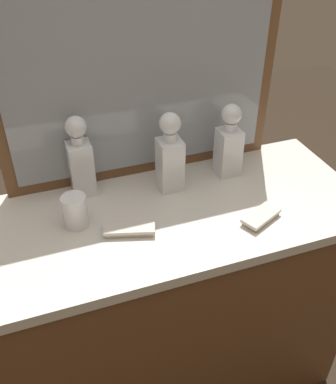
% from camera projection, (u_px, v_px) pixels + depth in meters
% --- Properties ---
extents(ground_plane, '(6.00, 6.00, 0.00)m').
position_uv_depth(ground_plane, '(168.00, 372.00, 1.95)').
color(ground_plane, '#2D2319').
extents(dresser, '(1.31, 0.55, 0.91)m').
position_uv_depth(dresser, '(168.00, 305.00, 1.68)').
color(dresser, brown).
rests_on(dresser, ground_plane).
extents(dresser_mirror, '(0.96, 0.03, 0.71)m').
position_uv_depth(dresser_mirror, '(141.00, 77.00, 1.40)').
color(dresser_mirror, brown).
rests_on(dresser_mirror, dresser).
extents(crystal_decanter_far_right, '(0.08, 0.08, 0.28)m').
position_uv_depth(crystal_decanter_far_right, '(170.00, 159.00, 1.46)').
color(crystal_decanter_far_right, white).
rests_on(crystal_decanter_far_right, dresser).
extents(crystal_decanter_rear, '(0.08, 0.08, 0.28)m').
position_uv_depth(crystal_decanter_rear, '(81.00, 163.00, 1.44)').
color(crystal_decanter_rear, white).
rests_on(crystal_decanter_rear, dresser).
extents(crystal_decanter_left, '(0.08, 0.08, 0.27)m').
position_uv_depth(crystal_decanter_left, '(229.00, 147.00, 1.54)').
color(crystal_decanter_left, white).
rests_on(crystal_decanter_left, dresser).
extents(crystal_tumbler_right, '(0.08, 0.08, 0.11)m').
position_uv_depth(crystal_tumbler_right, '(75.00, 212.00, 1.34)').
color(crystal_tumbler_right, white).
rests_on(crystal_tumbler_right, dresser).
extents(silver_brush_left, '(0.17, 0.10, 0.02)m').
position_uv_depth(silver_brush_left, '(129.00, 229.00, 1.33)').
color(silver_brush_left, '#B7A88C').
rests_on(silver_brush_left, dresser).
extents(silver_brush_center, '(0.15, 0.11, 0.02)m').
position_uv_depth(silver_brush_center, '(261.00, 217.00, 1.38)').
color(silver_brush_center, '#B7A88C').
rests_on(silver_brush_center, dresser).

